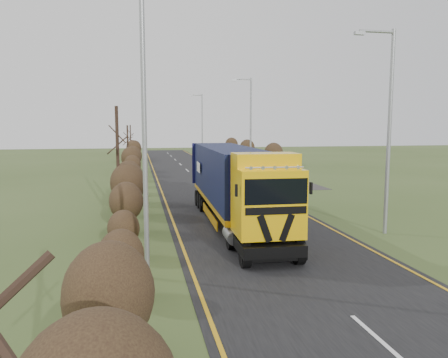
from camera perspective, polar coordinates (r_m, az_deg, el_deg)
ground at (r=21.83m, az=3.50°, el=-6.24°), size 160.00×160.00×0.00m
road at (r=31.42m, az=-1.13°, el=-2.15°), size 8.00×120.00×0.02m
layby at (r=42.56m, az=5.13°, el=0.22°), size 6.00×18.00×0.02m
lane_markings at (r=31.12m, az=-1.04°, el=-2.20°), size 7.52×116.00×0.01m
hedgerow at (r=28.65m, az=-12.28°, el=0.06°), size 2.24×102.04×6.05m
lorry at (r=21.64m, az=1.21°, el=-0.26°), size 2.79×14.35×3.98m
car_red_hatchback at (r=39.83m, az=4.25°, el=0.82°), size 2.06×4.46×1.48m
car_blue_sedan at (r=44.14m, az=4.37°, el=1.30°), size 3.06×4.11×1.29m
streetlight_near at (r=21.19m, az=20.55°, el=6.82°), size 1.96×0.18×9.23m
streetlight_mid at (r=44.20m, az=3.35°, el=7.46°), size 2.06×0.19×9.72m
streetlight_far at (r=68.84m, az=-2.98°, el=7.36°), size 2.10×0.20×9.90m
left_pole at (r=14.11m, az=-10.43°, el=9.51°), size 0.16×0.16×11.27m
speed_sign at (r=35.08m, az=4.82°, el=1.10°), size 0.57×0.10×2.06m
warning_board at (r=47.96m, az=0.41°, el=2.23°), size 0.66×0.11×1.73m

